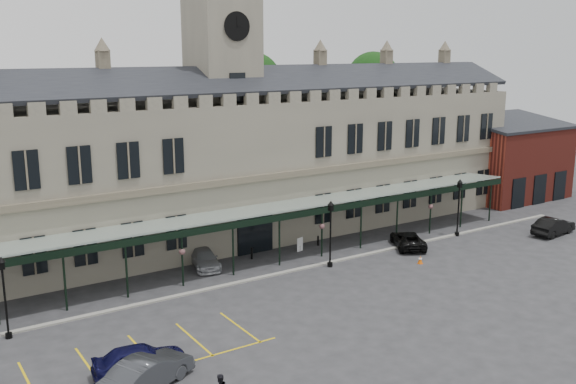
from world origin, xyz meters
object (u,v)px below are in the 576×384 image
lamp_post_left (4,290)px  car_taxi (204,259)px  traffic_cone (420,260)px  clock_tower (223,87)px  car_left_b (148,373)px  car_left_a (140,360)px  car_right_b (553,226)px  sign_board (300,245)px  lamp_post_right (459,202)px  car_van (408,240)px  lamp_post_mid (331,228)px  station_building (225,166)px

lamp_post_left → car_taxi: size_ratio=1.08×
traffic_cone → car_taxi: car_taxi is taller
clock_tower → traffic_cone: bearing=-57.0°
clock_tower → car_left_b: size_ratio=4.88×
lamp_post_left → traffic_cone: (29.21, -3.34, -2.61)m
lamp_post_left → traffic_cone: size_ratio=7.88×
car_left_a → car_right_b: bearing=-76.4°
sign_board → lamp_post_left: bearing=175.4°
lamp_post_left → traffic_cone: 29.51m
lamp_post_right → car_van: size_ratio=1.07×
lamp_post_mid → car_van: size_ratio=1.08×
car_taxi → traffic_cone: bearing=-17.1°
car_left_b → traffic_cone: bearing=-101.0°
car_van → traffic_cone: bearing=88.6°
station_building → car_left_b: (-15.17, -20.69, -5.63)m
station_building → lamp_post_left: (-19.86, -10.99, -3.55)m
lamp_post_left → car_left_a: lamp_post_left is taller
car_left_a → car_taxi: bearing=-29.4°
station_building → traffic_cone: station_building is taller
car_taxi → car_van: 17.14m
car_right_b → lamp_post_mid: bearing=73.7°
lamp_post_mid → car_van: lamp_post_mid is taller
sign_board → car_right_b: 23.27m
car_van → car_left_b: bearing=49.3°
car_taxi → sign_board: bearing=8.2°
lamp_post_mid → car_left_b: bearing=-152.2°
lamp_post_right → car_right_b: bearing=-30.6°
traffic_cone → car_right_b: car_right_b is taller
lamp_post_left → sign_board: size_ratio=4.29×
lamp_post_right → car_right_b: size_ratio=1.07×
car_left_a → car_left_b: bearing=-178.5°
clock_tower → car_left_a: clock_tower is taller
sign_board → lamp_post_right: bearing=-30.7°
traffic_cone → car_right_b: bearing=-2.5°
car_left_b → car_taxi: bearing=-60.1°
lamp_post_right → clock_tower: bearing=148.6°
lamp_post_mid → lamp_post_right: lamp_post_mid is taller
station_building → lamp_post_right: 20.74m
clock_tower → car_right_b: 31.70m
sign_board → car_left_b: 23.19m
car_left_a → car_right_b: (40.00, 4.13, -0.02)m
lamp_post_right → traffic_cone: bearing=-155.3°
sign_board → clock_tower: bearing=100.7°
lamp_post_mid → car_van: bearing=2.8°
traffic_cone → sign_board: sign_board is taller
lamp_post_mid → car_right_b: 22.41m
station_building → traffic_cone: 18.18m
car_right_b → traffic_cone: bearing=81.4°
station_building → lamp_post_mid: size_ratio=11.56×
traffic_cone → car_left_b: (-24.52, -6.36, 0.53)m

